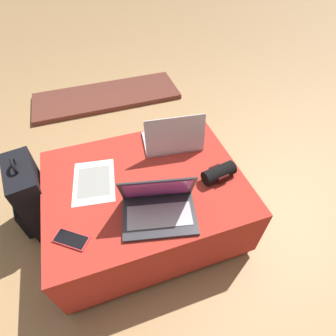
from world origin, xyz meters
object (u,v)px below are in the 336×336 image
object	(u,v)px
laptop_far	(173,139)
cell_phone	(71,239)
backpack	(32,198)
wrist_brace	(219,173)
laptop_near	(159,206)
paper_sheet	(94,181)

from	to	relation	value
laptop_far	cell_phone	bearing A→B (deg)	42.16
cell_phone	backpack	size ratio (longest dim) A/B	0.30
laptop_far	wrist_brace	world-z (taller)	laptop_far
laptop_near	backpack	world-z (taller)	laptop_near
laptop_far	cell_phone	size ratio (longest dim) A/B	2.19
cell_phone	wrist_brace	world-z (taller)	wrist_brace
laptop_near	wrist_brace	world-z (taller)	laptop_near
cell_phone	backpack	xyz separation A→B (m)	(-0.23, 0.45, -0.18)
laptop_near	wrist_brace	xyz separation A→B (m)	(0.36, 0.11, -0.01)
backpack	cell_phone	bearing A→B (deg)	16.99
laptop_far	cell_phone	world-z (taller)	laptop_far
laptop_near	backpack	bearing A→B (deg)	157.89
laptop_far	backpack	size ratio (longest dim) A/B	0.66
laptop_near	wrist_brace	bearing A→B (deg)	29.15
backpack	paper_sheet	bearing A→B (deg)	58.34
laptop_far	backpack	bearing A→B (deg)	6.16
laptop_far	cell_phone	distance (m)	0.76
backpack	paper_sheet	size ratio (longest dim) A/B	1.66
backpack	wrist_brace	distance (m)	1.06
laptop_far	paper_sheet	bearing A→B (deg)	22.52
laptop_near	laptop_far	xyz separation A→B (m)	(0.22, 0.42, 0.00)
wrist_brace	cell_phone	bearing A→B (deg)	-171.18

